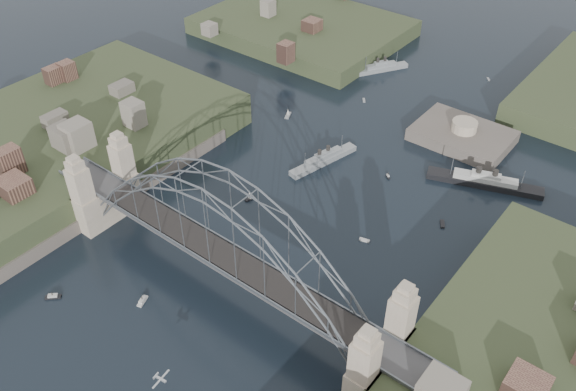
{
  "coord_description": "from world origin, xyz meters",
  "views": [
    {
      "loc": [
        54.28,
        -50.69,
        80.58
      ],
      "look_at": [
        0.0,
        18.0,
        10.0
      ],
      "focal_mm": 37.6,
      "sensor_mm": 36.0,
      "label": 1
    }
  ],
  "objects_px": {
    "fort_island": "(461,142)",
    "ocean_liner": "(485,182)",
    "naval_cruiser_near": "(323,160)",
    "bridge": "(221,238)",
    "naval_cruiser_far": "(381,68)"
  },
  "relations": [
    {
      "from": "fort_island",
      "to": "ocean_liner",
      "type": "distance_m",
      "value": 17.5
    },
    {
      "from": "fort_island",
      "to": "naval_cruiser_near",
      "type": "relative_size",
      "value": 1.19
    },
    {
      "from": "fort_island",
      "to": "bridge",
      "type": "bearing_deg",
      "value": -99.73
    },
    {
      "from": "bridge",
      "to": "naval_cruiser_far",
      "type": "relative_size",
      "value": 5.48
    },
    {
      "from": "fort_island",
      "to": "naval_cruiser_near",
      "type": "bearing_deg",
      "value": -126.7
    },
    {
      "from": "fort_island",
      "to": "ocean_liner",
      "type": "height_order",
      "value": "ocean_liner"
    },
    {
      "from": "bridge",
      "to": "fort_island",
      "type": "relative_size",
      "value": 3.82
    },
    {
      "from": "naval_cruiser_near",
      "to": "naval_cruiser_far",
      "type": "bearing_deg",
      "value": 106.07
    },
    {
      "from": "bridge",
      "to": "naval_cruiser_near",
      "type": "distance_m",
      "value": 44.54
    },
    {
      "from": "naval_cruiser_near",
      "to": "naval_cruiser_far",
      "type": "relative_size",
      "value": 1.21
    },
    {
      "from": "ocean_liner",
      "to": "naval_cruiser_far",
      "type": "bearing_deg",
      "value": 145.1
    },
    {
      "from": "bridge",
      "to": "ocean_liner",
      "type": "relative_size",
      "value": 3.46
    },
    {
      "from": "naval_cruiser_near",
      "to": "naval_cruiser_far",
      "type": "height_order",
      "value": "naval_cruiser_far"
    },
    {
      "from": "naval_cruiser_near",
      "to": "fort_island",
      "type": "bearing_deg",
      "value": 53.3
    },
    {
      "from": "bridge",
      "to": "naval_cruiser_near",
      "type": "relative_size",
      "value": 4.55
    }
  ]
}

